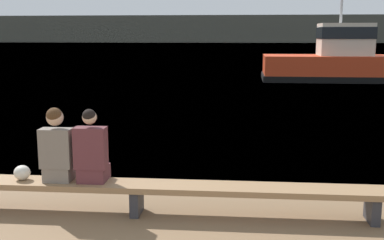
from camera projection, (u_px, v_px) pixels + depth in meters
water_surface at (232, 44)px, 125.83m from camera, size 240.00×240.00×0.00m
far_shoreline at (233, 29)px, 150.14m from camera, size 600.00×12.00×8.23m
bench_main at (136, 189)px, 6.53m from camera, size 6.86×0.47×0.43m
person_left at (57, 149)px, 6.55m from camera, size 0.43×0.43×1.03m
person_right at (91, 152)px, 6.51m from camera, size 0.43×0.41×1.02m
shopping_bag at (22, 173)px, 6.66m from camera, size 0.23×0.21×0.21m
tugboat_red at (338, 63)px, 25.59m from camera, size 7.86×3.63×5.82m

